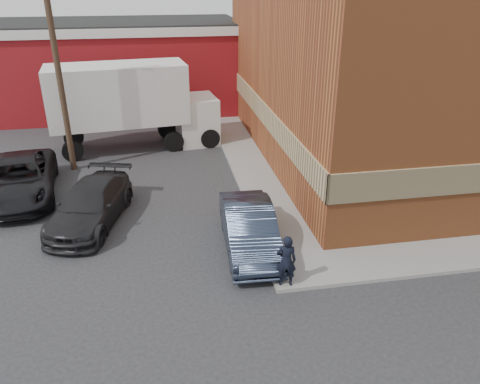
{
  "coord_description": "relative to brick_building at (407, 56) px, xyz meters",
  "views": [
    {
      "loc": [
        -3.44,
        -12.25,
        8.23
      ],
      "look_at": [
        -0.97,
        1.56,
        1.69
      ],
      "focal_mm": 35.0,
      "sensor_mm": 36.0,
      "label": 1
    }
  ],
  "objects": [
    {
      "name": "sedan",
      "position": [
        -9.3,
        -8.25,
        -3.93
      ],
      "size": [
        1.8,
        4.63,
        1.5
      ],
      "primitive_type": "imported",
      "rotation": [
        0.0,
        0.0,
        -0.05
      ],
      "color": "#283143",
      "rests_on": "ground"
    },
    {
      "name": "brick_building",
      "position": [
        0.0,
        0.0,
        0.0
      ],
      "size": [
        14.25,
        18.25,
        9.36
      ],
      "color": "#A9562B",
      "rests_on": "ground"
    },
    {
      "name": "suv_b",
      "position": [
        -14.58,
        -5.5,
        -3.97
      ],
      "size": [
        3.2,
        5.29,
        1.43
      ],
      "primitive_type": "imported",
      "rotation": [
        0.0,
        0.0,
        -0.26
      ],
      "color": "black",
      "rests_on": "ground"
    },
    {
      "name": "utility_pole",
      "position": [
        -16.0,
        0.0,
        0.06
      ],
      "size": [
        2.0,
        0.26,
        9.0
      ],
      "color": "#473323",
      "rests_on": "ground"
    },
    {
      "name": "ground",
      "position": [
        -8.5,
        -9.0,
        -4.68
      ],
      "size": [
        90.0,
        90.0,
        0.0
      ],
      "primitive_type": "plane",
      "color": "#28282B",
      "rests_on": "ground"
    },
    {
      "name": "box_truck",
      "position": [
        -13.0,
        2.6,
        -2.21
      ],
      "size": [
        8.92,
        3.55,
        4.29
      ],
      "rotation": [
        0.0,
        0.0,
        0.12
      ],
      "color": "white",
      "rests_on": "ground"
    },
    {
      "name": "sidewalk_west",
      "position": [
        -7.9,
        0.0,
        -4.62
      ],
      "size": [
        1.8,
        18.0,
        0.12
      ],
      "primitive_type": "cube",
      "color": "gray",
      "rests_on": "ground"
    },
    {
      "name": "warehouse",
      "position": [
        -14.5,
        11.0,
        -1.87
      ],
      "size": [
        16.3,
        8.3,
        5.6
      ],
      "color": "maroon",
      "rests_on": "ground"
    },
    {
      "name": "suv_a",
      "position": [
        -17.62,
        -2.73,
        -3.89
      ],
      "size": [
        3.38,
        6.01,
        1.58
      ],
      "primitive_type": "imported",
      "rotation": [
        0.0,
        0.0,
        0.14
      ],
      "color": "black",
      "rests_on": "ground"
    },
    {
      "name": "man",
      "position": [
        -8.7,
        -10.55,
        -3.77
      ],
      "size": [
        0.63,
        0.47,
        1.59
      ],
      "primitive_type": "imported",
      "rotation": [
        0.0,
        0.0,
        2.98
      ],
      "color": "black",
      "rests_on": "sidewalk_south"
    }
  ]
}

